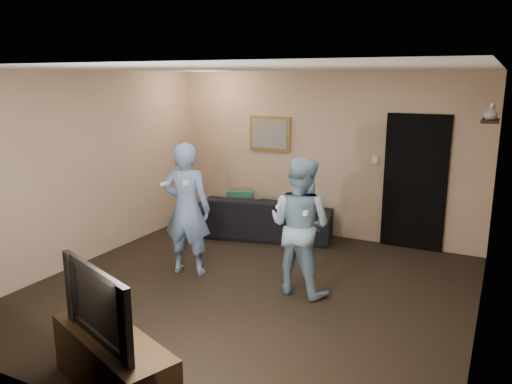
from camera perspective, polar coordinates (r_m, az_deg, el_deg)
The scene contains 19 objects.
ground at distance 6.13m, azimuth -0.77°, elevation -11.17°, with size 5.00×5.00×0.00m, color black.
ceiling at distance 5.59m, azimuth -0.85°, elevation 13.94°, with size 5.00×5.00×0.04m, color silver.
wall_back at distance 7.98m, azimuth 7.55°, elevation 4.18°, with size 5.00×0.04×2.60m, color tan.
wall_front at distance 3.77m, azimuth -18.82°, elevation -6.43°, with size 5.00×0.04×2.60m, color tan.
wall_left at distance 7.20m, azimuth -18.74°, elevation 2.65°, with size 0.04×5.00×2.60m, color tan.
wall_right at distance 5.10m, azimuth 24.97°, elevation -1.95°, with size 0.04×5.00×2.60m, color tan.
sofa at distance 8.04m, azimuth 0.69°, elevation -2.73°, with size 2.24×0.88×0.66m, color black.
throw_pillow at distance 8.18m, azimuth -1.83°, elevation -1.36°, with size 0.43×0.14×0.43m, color #194B3D.
painting_frame at distance 8.26m, azimuth 1.62°, elevation 6.68°, with size 0.72×0.05×0.57m, color olive.
painting_canvas at distance 8.23m, azimuth 1.54°, elevation 6.66°, with size 0.62×0.01×0.47m, color slate.
doorway at distance 7.66m, azimuth 17.69°, elevation 1.02°, with size 0.90×0.06×2.00m, color black.
light_switch at distance 7.72m, azimuth 13.46°, elevation 3.64°, with size 0.08×0.02×0.12m, color silver.
wall_shelf at distance 6.77m, azimuth 25.23°, elevation 7.39°, with size 0.20×0.60×0.03m, color black.
shelf_vase at distance 6.67m, azimuth 25.28°, elevation 8.17°, with size 0.16×0.16×0.17m, color #A4A4A9.
shelf_figurine at distance 6.96m, azimuth 25.38°, elevation 8.36°, with size 0.06×0.06×0.18m, color silver.
tv_console at distance 4.42m, azimuth -15.97°, elevation -18.31°, with size 1.36×0.44×0.49m, color black.
television at distance 4.16m, azimuth -16.45°, elevation -11.83°, with size 1.06×0.14×0.61m, color black.
wii_player_left at distance 6.45m, azimuth -7.92°, elevation -1.94°, with size 0.70×0.55×1.72m.
wii_player_right at distance 5.85m, azimuth 5.02°, elevation -3.87°, with size 0.87×0.72×1.63m.
Camera 1 is at (2.59, -4.95, 2.51)m, focal length 35.00 mm.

